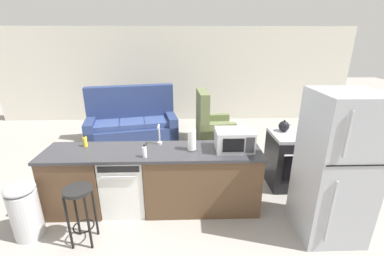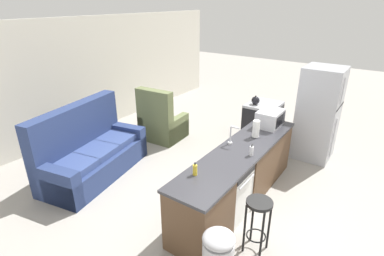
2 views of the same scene
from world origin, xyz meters
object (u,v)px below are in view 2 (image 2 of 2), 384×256
at_px(paper_towel_roll, 256,129).
at_px(couch, 89,154).
at_px(bar_stool, 258,215).
at_px(dish_soap_bottle, 195,170).
at_px(dishwasher, 226,190).
at_px(kettle, 256,100).
at_px(refrigerator, 318,114).
at_px(microwave, 270,118).
at_px(armchair, 161,125).
at_px(stove_range, 262,123).
at_px(soap_bottle, 251,151).

xyz_separation_m(paper_towel_roll, couch, (-1.32, 2.55, -0.64)).
bearing_deg(bar_stool, dish_soap_bottle, 101.84).
xyz_separation_m(dishwasher, dish_soap_bottle, (-0.55, 0.16, 0.55)).
bearing_deg(kettle, dishwasher, -164.42).
distance_m(refrigerator, bar_stool, 3.00).
height_order(dishwasher, paper_towel_roll, paper_towel_roll).
height_order(refrigerator, paper_towel_roll, refrigerator).
distance_m(microwave, armchair, 2.55).
relative_size(refrigerator, kettle, 8.80).
bearing_deg(armchair, paper_towel_roll, -101.88).
bearing_deg(couch, armchair, -3.18).
height_order(couch, armchair, couch).
height_order(stove_range, microwave, microwave).
bearing_deg(kettle, stove_range, -38.19).
relative_size(couch, armchair, 1.78).
relative_size(dishwasher, soap_bottle, 4.77).
bearing_deg(bar_stool, refrigerator, 1.93).
xyz_separation_m(dish_soap_bottle, armchair, (1.99, 2.29, -0.62)).
relative_size(paper_towel_roll, couch, 0.13).
bearing_deg(kettle, bar_stool, -154.71).
distance_m(soap_bottle, kettle, 2.28).
distance_m(paper_towel_roll, couch, 2.94).
bearing_deg(soap_bottle, refrigerator, -8.72).
bearing_deg(couch, kettle, -33.56).
bearing_deg(bar_stool, dishwasher, 59.84).
distance_m(refrigerator, armchair, 3.26).
xyz_separation_m(dishwasher, bar_stool, (-0.38, -0.65, 0.11)).
xyz_separation_m(dishwasher, refrigerator, (2.60, -0.55, 0.48)).
height_order(refrigerator, kettle, refrigerator).
bearing_deg(soap_bottle, armchair, 67.14).
relative_size(soap_bottle, kettle, 0.86).
bearing_deg(paper_towel_roll, dishwasher, -179.63).
bearing_deg(dishwasher, bar_stool, -120.16).
bearing_deg(soap_bottle, couch, 104.62).
height_order(paper_towel_roll, dish_soap_bottle, paper_towel_roll).
xyz_separation_m(kettle, bar_stool, (-2.81, -1.33, -0.45)).
xyz_separation_m(stove_range, paper_towel_roll, (-1.67, -0.54, 0.59)).
distance_m(soap_bottle, dish_soap_bottle, 0.95).
relative_size(stove_range, paper_towel_roll, 3.19).
distance_m(stove_range, paper_towel_roll, 1.85).
relative_size(stove_range, dish_soap_bottle, 5.11).
distance_m(kettle, couch, 3.44).
distance_m(paper_towel_roll, armchair, 2.59).
distance_m(dish_soap_bottle, armchair, 3.10).
height_order(dishwasher, microwave, microwave).
relative_size(refrigerator, bar_stool, 2.44).
height_order(refrigerator, armchair, refrigerator).
bearing_deg(refrigerator, couch, 133.96).
height_order(paper_towel_roll, armchair, armchair).
distance_m(microwave, soap_bottle, 1.19).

